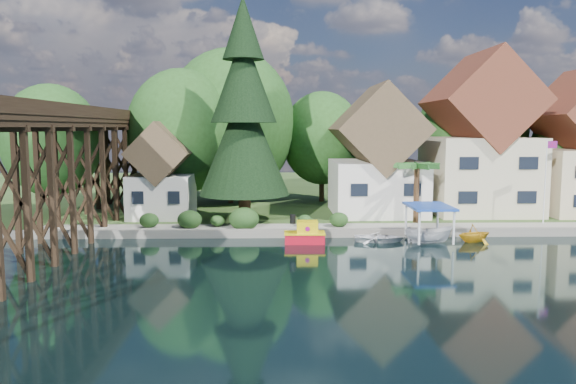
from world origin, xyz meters
name	(u,v)px	position (x,y,z in m)	size (l,w,h in m)	color
ground	(306,265)	(0.00, 0.00, 0.00)	(140.00, 140.00, 0.00)	black
bank	(289,192)	(0.00, 34.00, 0.25)	(140.00, 52.00, 0.50)	#2D471C
seawall	(355,233)	(4.00, 8.00, 0.31)	(60.00, 0.40, 0.62)	slate
promenade	(379,227)	(6.00, 9.30, 0.53)	(50.00, 2.60, 0.06)	gray
trestle_bridge	(56,166)	(-16.00, 5.17, 5.35)	(4.12, 44.18, 9.30)	black
house_left	(377,159)	(7.00, 16.00, 5.14)	(7.64, 8.64, 11.02)	silver
house_center	(480,144)	(16.00, 16.50, 6.42)	(8.65, 9.18, 13.89)	beige
shed	(162,177)	(-11.00, 14.50, 3.83)	(5.09, 5.40, 7.85)	silver
bg_trees	(303,134)	(1.00, 21.25, 7.29)	(49.90, 13.30, 10.57)	#382314
shrubs	(236,218)	(-4.60, 9.26, 1.23)	(15.76, 2.47, 1.70)	#183A14
conifer	(244,115)	(-4.11, 12.12, 8.83)	(7.03, 7.03, 17.30)	#382314
palm_tree	(417,167)	(9.22, 11.20, 4.79)	(3.68, 3.68, 4.91)	#382314
flagpole	(547,173)	(18.90, 10.21, 4.44)	(0.97, 0.37, 6.43)	white
tugboat	(305,234)	(0.31, 6.05, 0.60)	(2.81, 1.58, 2.02)	#B50C1E
boat_white_a	(379,236)	(5.47, 6.40, 0.36)	(2.46, 3.44, 0.71)	white
boat_canopy	(429,227)	(8.74, 5.83, 1.12)	(3.27, 4.06, 2.60)	silver
boat_yellow	(474,232)	(11.99, 6.07, 0.69)	(2.26, 2.62, 1.38)	gold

